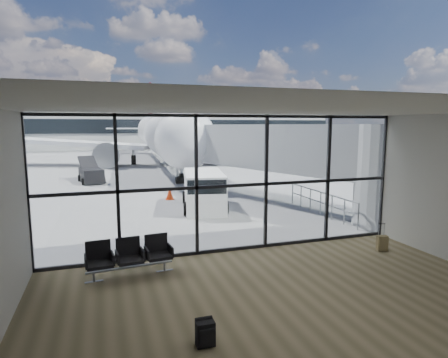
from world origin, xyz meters
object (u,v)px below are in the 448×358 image
seating_row (129,255)px  airliner (161,134)px  suitcase (382,243)px  backpack (205,334)px  belt_loader (91,174)px  service_van (204,190)px

seating_row → airliner: bearing=74.4°
suitcase → airliner: airliner is taller
seating_row → backpack: bearing=-79.8°
seating_row → backpack: 4.14m
backpack → suitcase: bearing=26.1°
seating_row → airliner: 32.21m
seating_row → belt_loader: size_ratio=0.58×
suitcase → service_van: size_ratio=0.20×
seating_row → backpack: size_ratio=4.44×
airliner → belt_loader: bearing=-115.4°
suitcase → belt_loader: belt_loader is taller
suitcase → seating_row: bearing=-168.4°
backpack → suitcase: suitcase is taller
seating_row → backpack: (1.10, -3.97, -0.32)m
service_van → suitcase: bearing=-52.8°
belt_loader → service_van: bearing=-73.5°
suitcase → airliner: bearing=109.8°
airliner → service_van: bearing=-90.2°
backpack → belt_loader: belt_loader is taller
suitcase → service_van: 8.97m
suitcase → belt_loader: (-9.53, 19.19, 0.33)m
suitcase → belt_loader: size_ratio=0.22×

